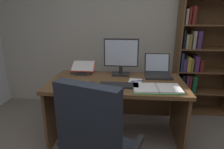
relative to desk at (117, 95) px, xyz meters
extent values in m
cube|color=beige|center=(0.17, 0.98, 0.71)|extent=(5.02, 0.12, 2.51)
cube|color=brown|center=(0.00, -0.08, 0.19)|extent=(1.56, 0.77, 0.04)
cube|color=brown|center=(-0.75, -0.08, -0.19)|extent=(0.03, 0.71, 0.72)
cube|color=brown|center=(0.75, -0.08, -0.19)|extent=(0.03, 0.71, 0.72)
cube|color=brown|center=(0.00, 0.28, -0.15)|extent=(1.44, 0.03, 0.50)
cube|color=brown|center=(0.86, 0.74, 0.47)|extent=(0.02, 0.32, 2.04)
cube|color=brown|center=(1.27, 0.90, 0.47)|extent=(0.84, 0.01, 2.04)
cube|color=brown|center=(1.27, 0.74, -0.54)|extent=(0.79, 0.30, 0.02)
cube|color=gold|center=(0.91, 0.69, -0.43)|extent=(0.04, 0.19, 0.19)
cube|color=#512D66|center=(0.95, 0.72, -0.39)|extent=(0.03, 0.25, 0.27)
cube|color=black|center=(0.99, 0.69, -0.40)|extent=(0.03, 0.20, 0.25)
cube|color=black|center=(1.04, 0.70, -0.41)|extent=(0.04, 0.21, 0.23)
cube|color=brown|center=(1.27, 0.74, -0.20)|extent=(0.79, 0.30, 0.02)
cube|color=#512D66|center=(0.91, 0.69, -0.08)|extent=(0.04, 0.20, 0.21)
cube|color=black|center=(0.96, 0.70, -0.06)|extent=(0.04, 0.22, 0.26)
cube|color=#512D66|center=(1.02, 0.69, -0.06)|extent=(0.03, 0.20, 0.27)
cube|color=maroon|center=(1.06, 0.68, -0.06)|extent=(0.04, 0.19, 0.27)
cube|color=#195633|center=(1.12, 0.70, -0.06)|extent=(0.06, 0.22, 0.26)
cube|color=brown|center=(1.27, 0.74, 0.14)|extent=(0.79, 0.30, 0.02)
cube|color=navy|center=(0.91, 0.69, 0.28)|extent=(0.03, 0.20, 0.27)
cube|color=#512D66|center=(0.95, 0.69, 0.23)|extent=(0.05, 0.20, 0.17)
cube|color=gold|center=(1.01, 0.71, 0.25)|extent=(0.05, 0.23, 0.21)
cube|color=olive|center=(1.06, 0.70, 0.24)|extent=(0.03, 0.21, 0.19)
cube|color=#512D66|center=(1.12, 0.72, 0.26)|extent=(0.06, 0.25, 0.23)
cube|color=maroon|center=(1.19, 0.70, 0.23)|extent=(0.05, 0.23, 0.17)
cube|color=brown|center=(1.27, 0.74, 0.47)|extent=(0.79, 0.30, 0.02)
cube|color=black|center=(0.91, 0.68, 0.61)|extent=(0.03, 0.19, 0.25)
cube|color=gray|center=(0.95, 0.70, 0.58)|extent=(0.04, 0.21, 0.20)
cube|color=olive|center=(0.99, 0.70, 0.58)|extent=(0.04, 0.23, 0.20)
cube|color=gray|center=(1.04, 0.69, 0.61)|extent=(0.04, 0.21, 0.25)
cube|color=#512D66|center=(1.11, 0.70, 0.61)|extent=(0.05, 0.22, 0.25)
cube|color=brown|center=(1.27, 0.74, 0.81)|extent=(0.79, 0.30, 0.02)
cube|color=gray|center=(0.91, 0.70, 0.92)|extent=(0.03, 0.22, 0.20)
cube|color=maroon|center=(0.95, 0.69, 0.93)|extent=(0.03, 0.20, 0.23)
cube|color=maroon|center=(1.00, 0.69, 0.94)|extent=(0.05, 0.21, 0.24)
cube|color=#232833|center=(-0.13, -1.04, 0.20)|extent=(0.48, 0.25, 0.65)
cube|color=#232326|center=(-0.33, -0.76, -0.04)|extent=(0.17, 0.38, 0.04)
cube|color=#232326|center=(0.04, 0.18, 0.22)|extent=(0.22, 0.16, 0.02)
cylinder|color=#232326|center=(0.04, 0.18, 0.27)|extent=(0.04, 0.04, 0.09)
cube|color=#232326|center=(0.04, 0.19, 0.49)|extent=(0.43, 0.02, 0.35)
cube|color=silver|center=(0.04, 0.17, 0.49)|extent=(0.40, 0.00, 0.32)
cube|color=#232326|center=(0.50, 0.14, 0.22)|extent=(0.32, 0.26, 0.02)
cube|color=#2D2D30|center=(0.50, 0.12, 0.23)|extent=(0.27, 0.14, 0.00)
cube|color=#232326|center=(0.50, 0.30, 0.35)|extent=(0.32, 0.08, 0.24)
cube|color=silver|center=(0.50, 0.30, 0.35)|extent=(0.29, 0.06, 0.21)
cube|color=#232326|center=(0.04, -0.24, 0.22)|extent=(0.42, 0.15, 0.02)
ellipsoid|color=#232326|center=(-0.26, -0.24, 0.23)|extent=(0.06, 0.10, 0.04)
cube|color=#232326|center=(-0.47, 0.16, 0.22)|extent=(0.14, 0.12, 0.01)
cube|color=#232326|center=(-0.47, 0.11, 0.23)|extent=(0.28, 0.01, 0.01)
cube|color=#DB422D|center=(-0.47, 0.26, 0.29)|extent=(0.31, 0.20, 0.11)
cube|color=white|center=(-0.47, 0.25, 0.30)|extent=(0.29, 0.18, 0.09)
cube|color=green|center=(0.31, -0.29, 0.21)|extent=(0.27, 0.29, 0.01)
cube|color=green|center=(0.56, -0.28, 0.21)|extent=(0.27, 0.29, 0.01)
cube|color=white|center=(0.31, -0.29, 0.23)|extent=(0.25, 0.28, 0.02)
cube|color=white|center=(0.56, -0.28, 0.23)|extent=(0.25, 0.28, 0.02)
cylinder|color=#B7B7BC|center=(0.44, -0.29, 0.22)|extent=(0.03, 0.25, 0.02)
cube|color=white|center=(0.22, -0.08, 0.21)|extent=(0.18, 0.23, 0.01)
cylinder|color=navy|center=(0.24, -0.08, 0.22)|extent=(0.13, 0.05, 0.01)
camera|label=1|loc=(0.14, -2.17, 0.96)|focal=30.82mm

